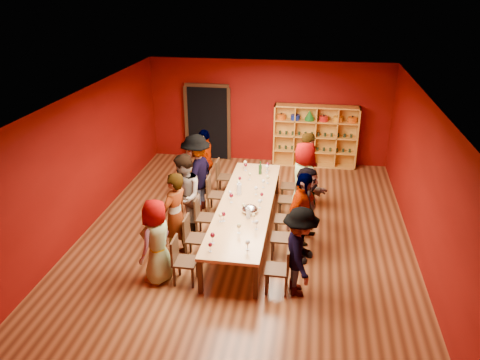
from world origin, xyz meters
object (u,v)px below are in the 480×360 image
chair_person_right_4 (293,184)px  chair_person_left_4 (222,175)px  person_left_4 (205,161)px  chair_person_left_1 (192,235)px  wine_bottle (260,169)px  shelving_unit (315,133)px  chair_person_left_3 (213,192)px  chair_person_right_0 (282,267)px  person_right_3 (304,181)px  chair_person_right_1 (286,235)px  person_left_2 (184,196)px  person_right_0 (300,252)px  person_right_1 (302,217)px  tasting_table (246,205)px  person_left_0 (157,241)px  person_right_4 (308,169)px  chair_person_left_2 (202,215)px  chair_person_left_0 (181,258)px  chair_person_right_3 (291,197)px  spittoon_bowl (250,209)px  person_right_2 (306,204)px  person_left_1 (175,216)px  chair_person_right_2 (288,217)px  person_left_3 (196,174)px

chair_person_right_4 → chair_person_left_4: bearing=170.6°
person_left_4 → chair_person_left_1: bearing=7.5°
wine_bottle → shelving_unit: bearing=64.7°
shelving_unit → person_left_4: bearing=-139.7°
chair_person_left_3 → chair_person_right_0: size_ratio=1.00×
person_right_3 → chair_person_right_0: bearing=152.9°
chair_person_right_1 → wine_bottle: bearing=108.5°
chair_person_left_4 → wine_bottle: (1.02, -0.40, 0.38)m
person_left_2 → chair_person_right_1: (2.20, -0.58, -0.41)m
person_right_0 → chair_person_right_4: bearing=-7.0°
chair_person_right_1 → wine_bottle: 2.54m
person_right_1 → person_right_3: 1.72m
tasting_table → person_left_0: bearing=-125.4°
person_left_2 → person_right_3: person_right_3 is taller
chair_person_left_1 → person_right_4: person_right_4 is taller
shelving_unit → chair_person_left_2: size_ratio=2.70×
chair_person_left_0 → chair_person_right_3: (1.82, 2.83, 0.00)m
person_right_0 → person_right_1: bearing=-11.2°
spittoon_bowl → chair_person_left_3: bearing=127.7°
person_right_2 → tasting_table: bearing=106.9°
tasting_table → chair_person_left_2: bearing=-167.3°
person_right_3 → spittoon_bowl: person_right_3 is taller
tasting_table → person_right_1: 1.44m
person_left_0 → chair_person_left_3: (0.43, 2.82, -0.31)m
spittoon_bowl → person_right_4: bearing=62.3°
tasting_table → spittoon_bowl: size_ratio=13.62×
spittoon_bowl → person_left_2: bearing=170.9°
person_right_2 → chair_person_left_2: bearing=112.5°
person_left_0 → chair_person_right_4: size_ratio=1.81×
chair_person_left_1 → wine_bottle: bearing=69.1°
chair_person_left_0 → person_right_2: person_right_2 is taller
chair_person_right_1 → person_right_0: bearing=-75.1°
chair_person_right_3 → wine_bottle: wine_bottle is taller
tasting_table → chair_person_left_1: size_ratio=5.06×
tasting_table → chair_person_left_0: (-0.91, -1.89, -0.20)m
chair_person_left_4 → person_right_1: size_ratio=0.49×
person_left_1 → chair_person_left_3: person_left_1 is taller
person_right_0 → person_right_4: (0.06, 3.58, 0.08)m
chair_person_left_2 → chair_person_right_1: (1.82, -0.58, 0.00)m
shelving_unit → person_right_2: bearing=-91.8°
person_left_2 → chair_person_left_3: 1.26m
chair_person_right_4 → chair_person_right_3: bearing=-90.0°
chair_person_right_4 → wine_bottle: wine_bottle is taller
tasting_table → chair_person_right_4: bearing=61.8°
shelving_unit → chair_person_right_1: size_ratio=2.70×
shelving_unit → chair_person_left_0: size_ratio=2.70×
chair_person_right_2 → person_left_4: bearing=138.2°
person_left_0 → chair_person_right_1: bearing=133.1°
wine_bottle → person_left_3: bearing=-154.4°
person_right_0 → person_right_4: 3.58m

